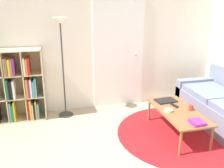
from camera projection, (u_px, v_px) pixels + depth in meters
The scene contains 10 objects.
wall_back at pixel (105, 39), 4.45m from camera, with size 7.30×0.11×2.60m.
rug at pixel (180, 133), 3.82m from camera, with size 1.92×1.92×0.01m.
bookshelf at pixel (14, 87), 4.11m from camera, with size 0.91×0.34×1.20m.
floor_lamp at pixel (61, 39), 4.01m from camera, with size 0.26×0.26×1.68m.
coffee_table at pixel (178, 113), 3.70m from camera, with size 0.54×1.13×0.39m.
laptop at pixel (166, 101), 4.02m from camera, with size 0.34×0.25×0.02m.
bowl at pixel (168, 110), 3.65m from camera, with size 0.13×0.13×0.04m.
book_stack_on_table at pixel (197, 122), 3.29m from camera, with size 0.17×0.20×0.04m.
cup at pixel (191, 107), 3.69m from camera, with size 0.07×0.07×0.09m.
remote at pixel (174, 105), 3.84m from camera, with size 0.07×0.16×0.02m.
Camera 1 is at (-0.96, -1.64, 1.94)m, focal length 40.00 mm.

